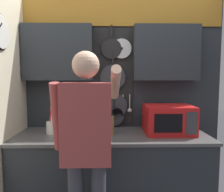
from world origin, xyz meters
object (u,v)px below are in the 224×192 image
Objects in this scene: microwave at (168,119)px; knife_block at (108,124)px; utensil_crock at (51,126)px; person at (87,140)px.

knife_block is (-0.64, 0.00, -0.05)m from microwave.
utensil_crock is 0.19× the size of person.
knife_block is 0.61m from person.
microwave is 0.64m from knife_block.
utensil_crock is (-1.23, 0.00, -0.07)m from microwave.
microwave is at bearing -0.12° from utensil_crock.
person reaches higher than knife_block.
microwave is at bearing 35.97° from person.
knife_block is at bearing 179.96° from microwave.
knife_block is at bearing -0.21° from utensil_crock.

